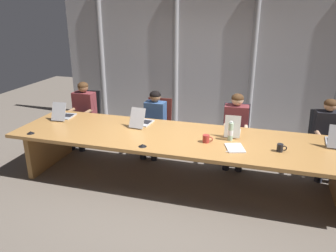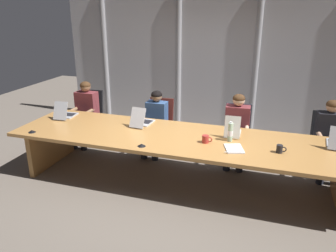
{
  "view_description": "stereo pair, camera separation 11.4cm",
  "coord_description": "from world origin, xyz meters",
  "px_view_note": "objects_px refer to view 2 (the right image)",
  "views": [
    {
      "loc": [
        1.08,
        -4.24,
        2.47
      ],
      "look_at": [
        -0.2,
        0.11,
        0.84
      ],
      "focal_mm": 35.34,
      "sensor_mm": 36.0,
      "label": 1
    },
    {
      "loc": [
        1.19,
        -4.2,
        2.47
      ],
      "look_at": [
        -0.2,
        0.11,
        0.84
      ],
      "focal_mm": 35.34,
      "sensor_mm": 36.0,
      "label": 2
    }
  ],
  "objects_px": {
    "person_right_mid": "(329,135)",
    "laptop_center": "(233,131)",
    "office_chair_left_end": "(90,123)",
    "office_chair_right_mid": "(325,150)",
    "person_left_mid": "(155,119)",
    "laptop_left_end": "(66,114)",
    "person_left_end": "(85,110)",
    "coffee_mug_near": "(206,139)",
    "office_chair_left_mid": "(159,132)",
    "water_bottle_primary": "(230,132)",
    "person_center": "(237,126)",
    "spiral_notepad": "(234,149)",
    "conference_mic_middle": "(32,131)",
    "conference_mic_left_side": "(142,145)",
    "laptop_left_mid": "(142,121)",
    "office_chair_center": "(236,140)",
    "coffee_mug_far": "(280,149)"
  },
  "relations": [
    {
      "from": "person_left_mid",
      "to": "laptop_left_end",
      "type": "bearing_deg",
      "value": -63.5
    },
    {
      "from": "laptop_center",
      "to": "office_chair_right_mid",
      "type": "relative_size",
      "value": 0.43
    },
    {
      "from": "person_left_mid",
      "to": "coffee_mug_far",
      "type": "height_order",
      "value": "person_left_mid"
    },
    {
      "from": "coffee_mug_near",
      "to": "laptop_center",
      "type": "bearing_deg",
      "value": 51.62
    },
    {
      "from": "office_chair_left_end",
      "to": "spiral_notepad",
      "type": "xyz_separation_m",
      "value": [
        2.9,
        -1.29,
        0.39
      ]
    },
    {
      "from": "office_chair_center",
      "to": "coffee_mug_far",
      "type": "distance_m",
      "value": 1.45
    },
    {
      "from": "office_chair_right_mid",
      "to": "person_left_mid",
      "type": "xyz_separation_m",
      "value": [
        -2.78,
        -0.17,
        0.28
      ]
    },
    {
      "from": "laptop_center",
      "to": "person_left_end",
      "type": "bearing_deg",
      "value": 75.44
    },
    {
      "from": "laptop_left_end",
      "to": "person_center",
      "type": "bearing_deg",
      "value": -81.14
    },
    {
      "from": "person_left_mid",
      "to": "conference_mic_middle",
      "type": "bearing_deg",
      "value": -44.06
    },
    {
      "from": "office_chair_center",
      "to": "conference_mic_middle",
      "type": "relative_size",
      "value": 8.57
    },
    {
      "from": "laptop_left_end",
      "to": "office_chair_right_mid",
      "type": "xyz_separation_m",
      "value": [
        4.12,
        0.81,
        -0.44
      ]
    },
    {
      "from": "coffee_mug_near",
      "to": "office_chair_right_mid",
      "type": "bearing_deg",
      "value": 35.15
    },
    {
      "from": "office_chair_center",
      "to": "person_left_end",
      "type": "xyz_separation_m",
      "value": [
        -2.79,
        -0.15,
        0.32
      ]
    },
    {
      "from": "laptop_left_end",
      "to": "spiral_notepad",
      "type": "xyz_separation_m",
      "value": [
        2.84,
        -0.48,
        -0.05
      ]
    },
    {
      "from": "person_right_mid",
      "to": "person_left_end",
      "type": "bearing_deg",
      "value": -95.11
    },
    {
      "from": "laptop_left_end",
      "to": "coffee_mug_near",
      "type": "xyz_separation_m",
      "value": [
        2.45,
        -0.37,
        -0.0
      ]
    },
    {
      "from": "laptop_left_end",
      "to": "office_chair_right_mid",
      "type": "height_order",
      "value": "laptop_left_end"
    },
    {
      "from": "conference_mic_left_side",
      "to": "conference_mic_middle",
      "type": "relative_size",
      "value": 1.0
    },
    {
      "from": "office_chair_left_end",
      "to": "person_left_end",
      "type": "distance_m",
      "value": 0.35
    },
    {
      "from": "coffee_mug_near",
      "to": "person_left_end",
      "type": "bearing_deg",
      "value": 157.59
    },
    {
      "from": "laptop_center",
      "to": "conference_mic_left_side",
      "type": "xyz_separation_m",
      "value": [
        -1.09,
        -0.77,
        -0.04
      ]
    },
    {
      "from": "office_chair_left_end",
      "to": "person_left_end",
      "type": "relative_size",
      "value": 0.82
    },
    {
      "from": "laptop_left_mid",
      "to": "office_chair_left_mid",
      "type": "height_order",
      "value": "laptop_left_mid"
    },
    {
      "from": "laptop_left_mid",
      "to": "laptop_center",
      "type": "height_order",
      "value": "laptop_center"
    },
    {
      "from": "person_left_mid",
      "to": "conference_mic_middle",
      "type": "xyz_separation_m",
      "value": [
        -1.41,
        -1.41,
        0.12
      ]
    },
    {
      "from": "laptop_left_end",
      "to": "person_left_mid",
      "type": "relative_size",
      "value": 0.4
    },
    {
      "from": "laptop_center",
      "to": "conference_mic_middle",
      "type": "distance_m",
      "value": 2.93
    },
    {
      "from": "laptop_left_end",
      "to": "person_left_mid",
      "type": "height_order",
      "value": "person_left_mid"
    },
    {
      "from": "office_chair_left_mid",
      "to": "person_center",
      "type": "bearing_deg",
      "value": 80.47
    },
    {
      "from": "office_chair_left_end",
      "to": "water_bottle_primary",
      "type": "relative_size",
      "value": 3.48
    },
    {
      "from": "office_chair_left_end",
      "to": "person_left_end",
      "type": "bearing_deg",
      "value": -0.14
    },
    {
      "from": "person_right_mid",
      "to": "office_chair_left_end",
      "type": "bearing_deg",
      "value": -97.26
    },
    {
      "from": "office_chair_left_end",
      "to": "coffee_mug_far",
      "type": "xyz_separation_m",
      "value": [
        3.46,
        -1.22,
        0.43
      ]
    },
    {
      "from": "conference_mic_left_side",
      "to": "person_right_mid",
      "type": "bearing_deg",
      "value": 29.76
    },
    {
      "from": "laptop_left_end",
      "to": "coffee_mug_near",
      "type": "relative_size",
      "value": 3.19
    },
    {
      "from": "coffee_mug_near",
      "to": "office_chair_left_mid",
      "type": "bearing_deg",
      "value": 132.54
    },
    {
      "from": "laptop_center",
      "to": "office_chair_left_end",
      "type": "height_order",
      "value": "laptop_center"
    },
    {
      "from": "office_chair_right_mid",
      "to": "coffee_mug_near",
      "type": "distance_m",
      "value": 2.1
    },
    {
      "from": "office_chair_left_mid",
      "to": "person_left_end",
      "type": "xyz_separation_m",
      "value": [
        -1.41,
        -0.15,
        0.33
      ]
    },
    {
      "from": "laptop_center",
      "to": "coffee_mug_near",
      "type": "height_order",
      "value": "laptop_center"
    },
    {
      "from": "water_bottle_primary",
      "to": "office_chair_left_mid",
      "type": "bearing_deg",
      "value": 143.74
    },
    {
      "from": "person_right_mid",
      "to": "laptop_center",
      "type": "bearing_deg",
      "value": -70.25
    },
    {
      "from": "person_left_mid",
      "to": "laptop_left_mid",
      "type": "bearing_deg",
      "value": 1.8
    },
    {
      "from": "office_chair_left_mid",
      "to": "spiral_notepad",
      "type": "xyz_separation_m",
      "value": [
        1.48,
        -1.29,
        0.4
      ]
    },
    {
      "from": "person_left_end",
      "to": "person_right_mid",
      "type": "height_order",
      "value": "person_left_end"
    },
    {
      "from": "office_chair_center",
      "to": "person_center",
      "type": "height_order",
      "value": "person_center"
    },
    {
      "from": "laptop_center",
      "to": "spiral_notepad",
      "type": "relative_size",
      "value": 1.14
    },
    {
      "from": "person_center",
      "to": "spiral_notepad",
      "type": "height_order",
      "value": "person_center"
    },
    {
      "from": "laptop_left_end",
      "to": "coffee_mug_far",
      "type": "xyz_separation_m",
      "value": [
        3.4,
        -0.41,
        -0.01
      ]
    }
  ]
}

